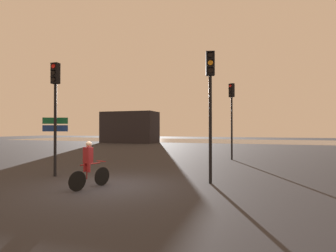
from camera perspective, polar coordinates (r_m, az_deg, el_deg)
name	(u,v)px	position (r m, az deg, el deg)	size (l,w,h in m)	color
ground_plane	(111,186)	(9.80, -12.35, -12.65)	(120.00, 120.00, 0.00)	#28282D
water_strip	(224,141)	(45.74, 12.18, -3.21)	(80.00, 16.00, 0.01)	slate
distant_building	(130,127)	(39.63, -8.29, -0.28)	(8.07, 4.00, 4.61)	black
traffic_light_near_right	(210,92)	(10.05, 9.19, 7.23)	(0.37, 0.39, 4.96)	black
traffic_light_near_left	(55,98)	(12.37, -23.33, 5.61)	(0.32, 0.34, 4.90)	black
traffic_light_far_right	(232,107)	(17.99, 13.68, 3.97)	(0.41, 0.42, 5.07)	black
direction_sign_post	(55,134)	(12.71, -23.31, -1.71)	(1.03, 0.45, 2.60)	slate
cyclist	(89,165)	(9.45, -16.84, -8.04)	(0.61, 1.65, 1.62)	black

